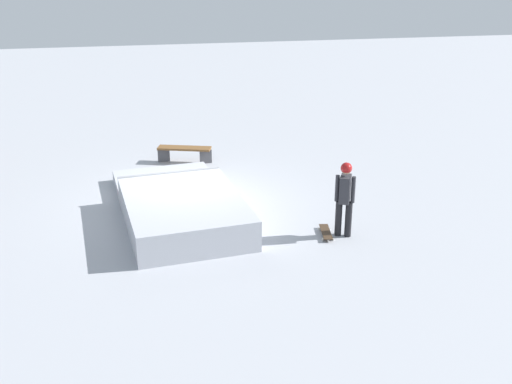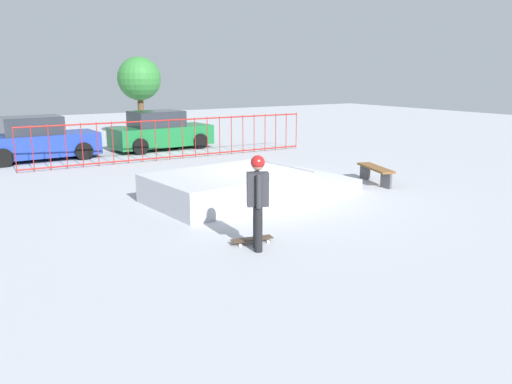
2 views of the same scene
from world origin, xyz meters
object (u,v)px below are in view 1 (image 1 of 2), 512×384
at_px(skate_ramp, 180,206).
at_px(skateboard, 326,232).
at_px(skater, 345,194).
at_px(park_bench, 184,151).

height_order(skate_ramp, skateboard, skate_ramp).
height_order(skate_ramp, skater, skater).
distance_m(skate_ramp, skateboard, 3.51).
bearing_deg(skate_ramp, skateboard, -123.20).
xyz_separation_m(skater, skateboard, (0.10, 0.36, -0.93)).
distance_m(skate_ramp, skater, 3.94).
distance_m(skateboard, park_bench, 6.36).
xyz_separation_m(skate_ramp, park_bench, (4.18, -0.52, 0.04)).
height_order(skate_ramp, park_bench, skate_ramp).
xyz_separation_m(skateboard, park_bench, (5.80, 2.58, 0.28)).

